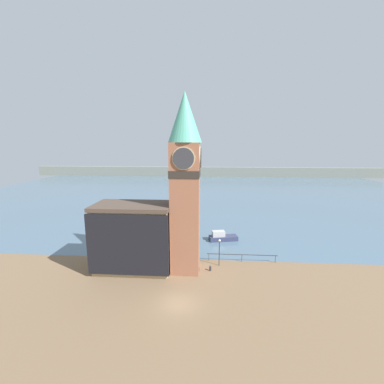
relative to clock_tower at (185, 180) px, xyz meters
The scene contains 10 objects.
ground_plane 14.34m from the clock_tower, 90.48° to the right, with size 160.00×160.00×0.00m, color brown.
water 64.35m from the clock_tower, 90.06° to the left, with size 160.00×120.00×0.00m.
far_shoreline 103.64m from the clock_tower, 90.04° to the left, with size 180.00×3.00×5.00m.
pier_railing 13.99m from the clock_tower, 20.56° to the left, with size 10.05×0.08×1.09m.
clock_tower is the anchor object (origin of this frame).
pier_building 10.33m from the clock_tower, behind, with size 10.24×5.83×8.94m.
boat_near 16.93m from the clock_tower, 64.33° to the left, with size 5.17×2.72×1.72m.
mooring_bollard_near 11.96m from the clock_tower, 12.81° to the right, with size 0.26×0.26×0.62m.
mooring_bollard_far 12.24m from the clock_tower, ahead, with size 0.29×0.29×0.71m.
lamp_post 10.62m from the clock_tower, 18.31° to the left, with size 0.32×0.32×3.82m.
Camera 1 is at (3.14, -24.34, 16.54)m, focal length 24.00 mm.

